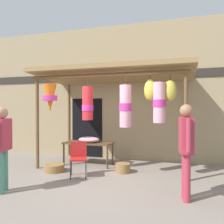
# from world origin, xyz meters

# --- Properties ---
(ground_plane) EXTENTS (30.00, 30.00, 0.00)m
(ground_plane) POSITION_xyz_m (0.00, 0.00, 0.00)
(ground_plane) COLOR gray
(shop_facade) EXTENTS (11.41, 0.29, 4.41)m
(shop_facade) POSITION_xyz_m (-0.01, 2.22, 2.20)
(shop_facade) COLOR #9E8966
(shop_facade) RESTS_ON ground_plane
(market_stall_canopy) EXTENTS (4.42, 2.37, 2.77)m
(market_stall_canopy) POSITION_xyz_m (0.06, 0.94, 2.38)
(market_stall_canopy) COLOR brown
(market_stall_canopy) RESTS_ON ground_plane
(display_table) EXTENTS (1.44, 0.61, 0.67)m
(display_table) POSITION_xyz_m (-0.73, 1.02, 0.60)
(display_table) COLOR brown
(display_table) RESTS_ON ground_plane
(flower_heap_on_table) EXTENTS (0.63, 0.44, 0.17)m
(flower_heap_on_table) POSITION_xyz_m (-0.69, 0.98, 0.75)
(flower_heap_on_table) COLOR pink
(flower_heap_on_table) RESTS_ON display_table
(folding_chair) EXTENTS (0.53, 0.53, 0.84)m
(folding_chair) POSITION_xyz_m (-0.52, -0.10, 0.50)
(folding_chair) COLOR #AD1E1E
(folding_chair) RESTS_ON ground_plane
(wicker_basket_by_table) EXTENTS (0.39, 0.39, 0.24)m
(wicker_basket_by_table) POSITION_xyz_m (0.44, 0.53, 0.12)
(wicker_basket_by_table) COLOR olive
(wicker_basket_by_table) RESTS_ON ground_plane
(wicker_basket_spare) EXTENTS (0.53, 0.53, 0.19)m
(wicker_basket_spare) POSITION_xyz_m (-1.32, 0.09, 0.10)
(wicker_basket_spare) COLOR olive
(wicker_basket_spare) RESTS_ON ground_plane
(vendor_in_orange) EXTENTS (0.27, 0.59, 1.75)m
(vendor_in_orange) POSITION_xyz_m (1.99, -0.88, 1.04)
(vendor_in_orange) COLOR #B23347
(vendor_in_orange) RESTS_ON ground_plane
(customer_foreground) EXTENTS (0.31, 0.58, 1.70)m
(customer_foreground) POSITION_xyz_m (-1.49, -1.55, 1.00)
(customer_foreground) COLOR #4C8E7A
(customer_foreground) RESTS_ON ground_plane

